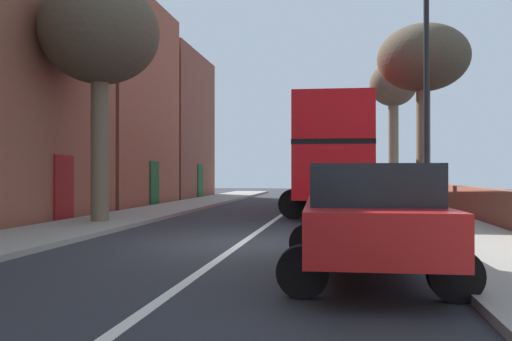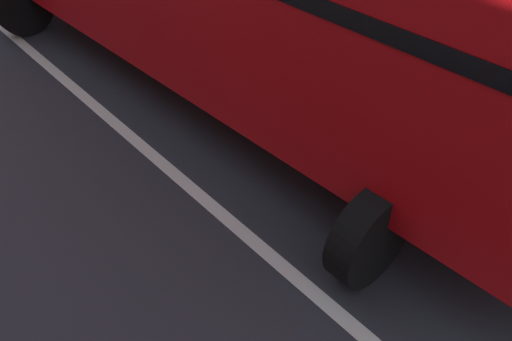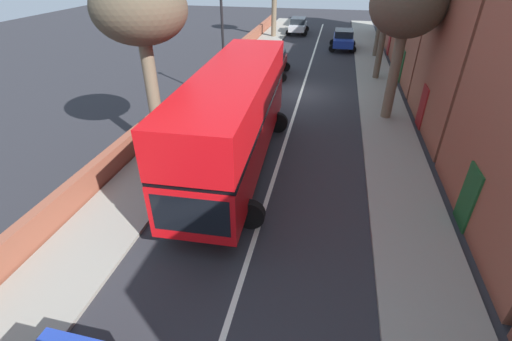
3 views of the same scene
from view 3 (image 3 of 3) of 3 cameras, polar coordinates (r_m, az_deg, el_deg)
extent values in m
plane|color=#28282D|center=(23.68, 7.29, 12.36)|extent=(84.00, 84.00, 0.00)
cube|color=silver|center=(23.68, 7.29, 12.37)|extent=(0.16, 54.00, 0.01)
cube|color=gray|center=(23.80, 19.32, 11.10)|extent=(2.60, 60.00, 0.12)
cube|color=gray|center=(24.53, -4.46, 13.33)|extent=(2.60, 60.00, 0.12)
cube|color=black|center=(43.11, 19.56, 21.00)|extent=(0.08, 1.10, 2.10)
cube|color=maroon|center=(35.28, 20.67, 18.80)|extent=(0.08, 1.10, 2.10)
cube|color=brown|center=(27.40, 28.16, 20.82)|extent=(4.00, 7.68, 8.35)
cube|color=#194C23|center=(27.55, 22.35, 15.35)|extent=(0.08, 1.10, 2.10)
cube|color=brown|center=(19.73, 33.71, 18.23)|extent=(4.00, 7.68, 9.55)
cube|color=maroon|center=(20.04, 25.18, 9.23)|extent=(0.08, 1.10, 2.10)
cube|color=#194C23|center=(13.12, 30.95, -3.77)|extent=(0.08, 1.10, 2.10)
cube|color=brown|center=(24.86, -8.05, 14.52)|extent=(0.36, 54.00, 1.07)
cube|color=red|center=(14.25, -3.33, 6.06)|extent=(2.92, 10.99, 1.70)
cube|color=black|center=(13.87, -3.45, 9.53)|extent=(2.94, 10.88, 0.16)
cube|color=red|center=(13.59, -3.56, 12.78)|extent=(2.92, 10.99, 1.50)
cube|color=black|center=(9.77, -10.47, -7.13)|extent=(2.20, 0.14, 1.19)
cylinder|color=black|center=(11.48, -1.02, -7.06)|extent=(1.01, 0.34, 1.00)
cylinder|color=black|center=(12.13, -13.04, -5.58)|extent=(1.01, 0.34, 1.00)
cylinder|color=black|center=(17.81, 3.50, 7.73)|extent=(1.01, 0.34, 1.00)
cylinder|color=black|center=(18.24, -4.59, 8.28)|extent=(1.01, 0.34, 1.00)
cube|color=#AD1919|center=(26.91, 2.65, 16.65)|extent=(1.92, 4.47, 0.62)
cube|color=black|center=(26.98, 2.74, 17.95)|extent=(1.70, 2.49, 0.54)
cylinder|color=black|center=(25.64, 4.25, 14.75)|extent=(0.65, 0.25, 0.64)
cylinder|color=black|center=(25.86, 0.17, 14.98)|extent=(0.65, 0.25, 0.64)
cylinder|color=black|center=(28.25, 4.88, 16.30)|extent=(0.65, 0.25, 0.64)
cylinder|color=black|center=(28.46, 1.14, 16.52)|extent=(0.65, 0.25, 0.64)
cube|color=#B7BABF|center=(43.09, 6.75, 22.06)|extent=(1.80, 4.47, 0.58)
cube|color=black|center=(43.22, 6.83, 22.86)|extent=(1.62, 2.47, 0.59)
cylinder|color=black|center=(41.76, 7.81, 21.07)|extent=(0.64, 0.23, 0.64)
cylinder|color=black|center=(41.90, 5.26, 21.25)|extent=(0.64, 0.23, 0.64)
cylinder|color=black|center=(44.46, 8.09, 21.67)|extent=(0.64, 0.23, 0.64)
cylinder|color=black|center=(44.59, 5.68, 21.84)|extent=(0.64, 0.23, 0.64)
cube|color=#1E389E|center=(36.01, 13.85, 19.66)|extent=(1.81, 4.21, 0.66)
cube|color=black|center=(36.11, 13.98, 20.68)|extent=(1.66, 2.32, 0.58)
cylinder|color=black|center=(34.87, 15.32, 18.28)|extent=(0.64, 0.22, 0.64)
cylinder|color=black|center=(34.82, 12.17, 18.64)|extent=(0.64, 0.22, 0.64)
cylinder|color=black|center=(37.42, 15.22, 19.13)|extent=(0.64, 0.22, 0.64)
cylinder|color=black|center=(37.37, 12.27, 19.47)|extent=(0.64, 0.22, 0.64)
cylinder|color=brown|center=(26.85, 19.98, 21.01)|extent=(0.43, 0.43, 6.90)
cylinder|color=brown|center=(40.52, 2.94, 25.00)|extent=(0.52, 0.52, 6.03)
cylinder|color=brown|center=(19.97, 21.39, 14.63)|extent=(0.52, 0.52, 4.89)
ellipsoid|color=#4C4233|center=(19.41, 23.31, 23.45)|extent=(3.50, 3.50, 3.05)
cylinder|color=brown|center=(15.44, -16.22, 11.52)|extent=(0.52, 0.52, 5.15)
ellipsoid|color=#4C4233|center=(14.72, -18.24, 23.52)|extent=(3.48, 3.48, 2.56)
cylinder|color=brown|center=(33.53, 19.58, 22.68)|extent=(0.40, 0.40, 6.71)
cylinder|color=black|center=(21.06, -5.29, 18.91)|extent=(0.14, 0.14, 6.00)
cylinder|color=black|center=(28.36, -2.88, 17.11)|extent=(0.52, 0.52, 1.05)
cylinder|color=olive|center=(28.22, -2.91, 18.25)|extent=(0.55, 0.55, 0.10)
camera|label=1|loc=(34.13, 5.73, 20.94)|focal=36.16mm
camera|label=2|loc=(18.53, 15.40, 19.94)|focal=38.90mm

